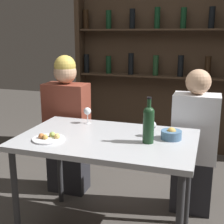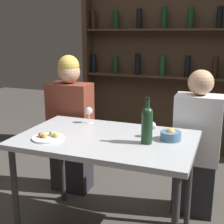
% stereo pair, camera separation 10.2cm
% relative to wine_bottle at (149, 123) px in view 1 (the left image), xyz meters
% --- Properties ---
extents(dining_table, '(1.20, 0.76, 0.76)m').
position_rel_wine_bottle_xyz_m(dining_table, '(-0.29, 0.02, -0.21)').
color(dining_table, '#B7BABF').
rests_on(dining_table, ground_plane).
extents(wine_rack_wall, '(2.02, 0.21, 2.28)m').
position_rel_wine_bottle_xyz_m(wine_rack_wall, '(-0.29, 1.89, 0.30)').
color(wine_rack_wall, '#38281C').
rests_on(wine_rack_wall, ground_plane).
extents(wine_bottle, '(0.07, 0.07, 0.30)m').
position_rel_wine_bottle_xyz_m(wine_bottle, '(0.00, 0.00, 0.00)').
color(wine_bottle, '#19381E').
rests_on(wine_bottle, dining_table).
extents(wine_glass_0, '(0.06, 0.06, 0.11)m').
position_rel_wine_bottle_xyz_m(wine_glass_0, '(-0.00, 0.14, -0.06)').
color(wine_glass_0, silver).
rests_on(wine_glass_0, dining_table).
extents(wine_glass_1, '(0.06, 0.06, 0.13)m').
position_rel_wine_bottle_xyz_m(wine_glass_1, '(-0.54, 0.29, -0.04)').
color(wine_glass_1, silver).
rests_on(wine_glass_1, dining_table).
extents(food_plate_0, '(0.21, 0.21, 0.05)m').
position_rel_wine_bottle_xyz_m(food_plate_0, '(-0.64, -0.15, -0.12)').
color(food_plate_0, white).
rests_on(food_plate_0, dining_table).
extents(snack_bowl, '(0.14, 0.14, 0.08)m').
position_rel_wine_bottle_xyz_m(snack_bowl, '(0.13, 0.12, -0.10)').
color(snack_bowl, '#4C7299').
rests_on(snack_bowl, dining_table).
extents(seated_person_left, '(0.39, 0.22, 1.27)m').
position_rel_wine_bottle_xyz_m(seated_person_left, '(-0.86, 0.57, -0.28)').
color(seated_person_left, '#26262B').
rests_on(seated_person_left, ground_plane).
extents(seated_person_right, '(0.36, 0.22, 1.19)m').
position_rel_wine_bottle_xyz_m(seated_person_right, '(0.27, 0.57, -0.34)').
color(seated_person_right, '#26262B').
rests_on(seated_person_right, ground_plane).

